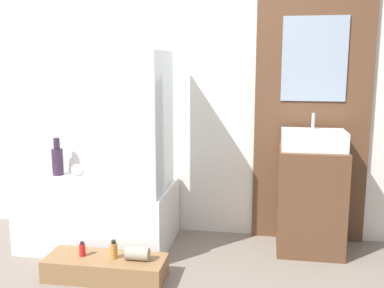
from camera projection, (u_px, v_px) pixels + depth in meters
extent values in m
cube|color=silver|center=(197.00, 83.00, 3.79)|extent=(4.20, 0.06, 2.60)
cube|color=brown|center=(313.00, 84.00, 3.58)|extent=(0.91, 0.03, 2.60)
cube|color=#8C9EB2|center=(314.00, 59.00, 3.53)|extent=(0.50, 0.01, 0.66)
cube|color=white|center=(100.00, 214.00, 3.69)|extent=(1.17, 0.74, 0.49)
cube|color=silver|center=(99.00, 186.00, 3.64)|extent=(0.92, 0.52, 0.01)
cube|color=silver|center=(164.00, 122.00, 3.41)|extent=(0.01, 0.61, 1.07)
cube|color=olive|center=(106.00, 268.00, 3.10)|extent=(0.83, 0.30, 0.15)
cube|color=brown|center=(310.00, 200.00, 3.51)|extent=(0.50, 0.45, 0.82)
cube|color=white|center=(313.00, 140.00, 3.42)|extent=(0.48, 0.32, 0.15)
cylinder|color=silver|center=(313.00, 121.00, 3.48)|extent=(0.02, 0.02, 0.12)
cylinder|color=#2D1E33|center=(58.00, 162.00, 3.97)|extent=(0.10, 0.10, 0.23)
cylinder|color=#2D1E33|center=(57.00, 144.00, 3.94)|extent=(0.05, 0.05, 0.10)
sphere|color=silver|center=(77.00, 170.00, 3.94)|extent=(0.10, 0.10, 0.10)
cylinder|color=red|center=(82.00, 250.00, 3.10)|extent=(0.04, 0.04, 0.08)
cylinder|color=black|center=(82.00, 243.00, 3.09)|extent=(0.03, 0.03, 0.02)
cylinder|color=#B2752D|center=(114.00, 251.00, 3.06)|extent=(0.05, 0.05, 0.11)
cylinder|color=black|center=(114.00, 242.00, 3.05)|extent=(0.03, 0.03, 0.02)
cylinder|color=gray|center=(137.00, 254.00, 3.04)|extent=(0.16, 0.09, 0.09)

